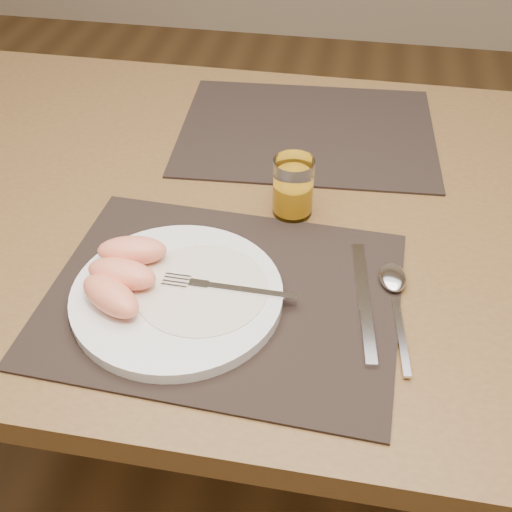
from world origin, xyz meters
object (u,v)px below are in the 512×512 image
object	(u,v)px
placemat_far	(307,131)
plate	(177,295)
placemat_near	(223,296)
fork	(217,287)
knife	(365,310)
spoon	(394,285)
juice_glass	(293,189)
table	(272,243)

from	to	relation	value
placemat_far	plate	world-z (taller)	plate
placemat_near	fork	world-z (taller)	fork
fork	placemat_near	bearing A→B (deg)	33.04
placemat_near	plate	distance (m)	0.06
plate	fork	size ratio (longest dim) A/B	1.55
knife	spoon	xyz separation A→B (m)	(0.03, 0.05, 0.00)
plate	knife	size ratio (longest dim) A/B	1.23
knife	juice_glass	distance (m)	0.23
plate	fork	bearing A→B (deg)	16.81
placemat_far	table	bearing A→B (deg)	-97.06
plate	juice_glass	xyz separation A→B (m)	(0.12, 0.21, 0.03)
juice_glass	spoon	bearing A→B (deg)	-42.81
knife	fork	bearing A→B (deg)	-177.78
placemat_far	juice_glass	bearing A→B (deg)	-88.39
placemat_near	placemat_far	distance (m)	0.44
table	juice_glass	xyz separation A→B (m)	(0.03, -0.03, 0.13)
fork	juice_glass	size ratio (longest dim) A/B	1.94
spoon	juice_glass	distance (m)	0.21
fork	juice_glass	bearing A→B (deg)	70.80
juice_glass	table	bearing A→B (deg)	143.30
table	juice_glass	world-z (taller)	juice_glass
fork	spoon	size ratio (longest dim) A/B	0.91
placemat_far	fork	bearing A→B (deg)	-97.99
placemat_near	knife	size ratio (longest dim) A/B	2.05
spoon	knife	bearing A→B (deg)	-124.97
placemat_far	knife	xyz separation A→B (m)	(0.13, -0.44, 0.00)
knife	plate	bearing A→B (deg)	-174.67
table	spoon	distance (m)	0.27
placemat_near	juice_glass	size ratio (longest dim) A/B	5.00
placemat_near	spoon	xyz separation A→B (m)	(0.22, 0.05, 0.01)
placemat_far	placemat_near	bearing A→B (deg)	-97.26
table	placemat_near	size ratio (longest dim) A/B	3.11
table	plate	bearing A→B (deg)	-109.42
table	placemat_far	distance (m)	0.24
table	placemat_near	bearing A→B (deg)	-97.46
table	spoon	xyz separation A→B (m)	(0.19, -0.17, 0.09)
placemat_far	fork	distance (m)	0.45
table	placemat_far	bearing A→B (deg)	82.94
placemat_far	fork	size ratio (longest dim) A/B	2.58
placemat_far	juice_glass	world-z (taller)	juice_glass
plate	juice_glass	world-z (taller)	juice_glass
placemat_far	spoon	size ratio (longest dim) A/B	2.34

